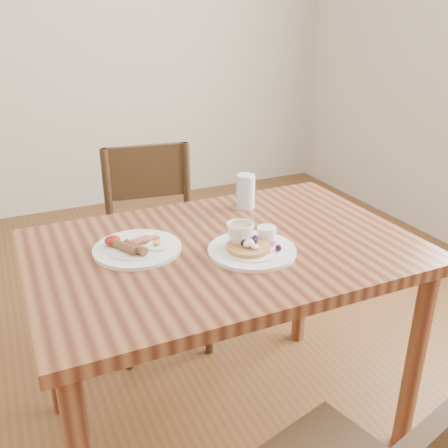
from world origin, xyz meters
name	(u,v)px	position (x,y,z in m)	size (l,w,h in m)	color
ground	(224,424)	(0.00, 0.00, 0.00)	(5.00, 5.00, 0.00)	brown
dining_table	(224,272)	(0.00, 0.00, 0.65)	(1.20, 0.80, 0.75)	brown
chair_far	(155,238)	(-0.03, 0.67, 0.49)	(0.47, 0.47, 0.88)	#3C2716
pancake_plate	(253,247)	(0.06, -0.08, 0.76)	(0.27, 0.27, 0.06)	white
breakfast_plate	(136,248)	(-0.26, 0.07, 0.76)	(0.27, 0.27, 0.04)	white
teacup_saucer	(240,238)	(0.03, -0.05, 0.79)	(0.14, 0.14, 0.09)	white
water_glass	(245,191)	(0.21, 0.26, 0.81)	(0.07, 0.07, 0.12)	silver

